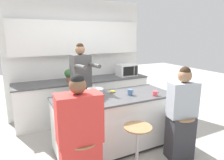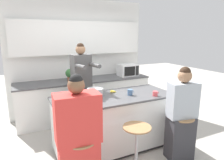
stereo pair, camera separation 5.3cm
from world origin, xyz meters
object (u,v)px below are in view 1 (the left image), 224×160
Objects in this scene: cooking_pot at (95,93)px; fruit_bowl at (70,106)px; potted_plant at (69,74)px; kitchen_island at (114,122)px; bar_stool_center at (137,147)px; person_seated_near at (181,118)px; person_wrapped_blanket at (80,140)px; coffee_cup_far at (155,93)px; person_cooking at (82,91)px; coffee_cup_near at (130,92)px; microwave at (127,70)px; bar_stool_rightmost at (180,134)px; juice_carton at (76,91)px; banana_bunch at (112,91)px.

fruit_bowl is at bearing -146.81° from cooking_pot.
cooking_pot is at bearing -87.99° from potted_plant.
kitchen_island is 2.88× the size of bar_stool_center.
person_seated_near is at bearing -42.48° from kitchen_island.
kitchen_island is 1.33× the size of person_wrapped_blanket.
person_seated_near reaches higher than coffee_cup_far.
person_cooking is at bearing 117.31° from kitchen_island.
person_cooking is 1.01m from fruit_bowl.
kitchen_island is at bearing 16.79° from fruit_bowl.
cooking_pot reaches higher than coffee_cup_near.
person_wrapped_blanket is 1.02× the size of person_seated_near.
person_wrapped_blanket is 3.16× the size of microwave.
juice_carton is (-1.36, 0.90, 0.64)m from bar_stool_rightmost.
fruit_bowl is 1.10× the size of juice_carton.
person_cooking is at bearing 62.94° from juice_carton.
microwave is (1.67, 1.26, 0.02)m from juice_carton.
person_seated_near is at bearing -98.34° from microwave.
kitchen_island is at bearing -126.98° from microwave.
bar_stool_rightmost is 0.74m from coffee_cup_far.
banana_bunch reaches higher than bar_stool_center.
potted_plant is (-0.95, 1.79, 0.09)m from coffee_cup_far.
coffee_cup_near is (0.26, -0.07, 0.50)m from kitchen_island.
coffee_cup_near is (-0.53, 0.63, 0.59)m from bar_stool_rightmost.
potted_plant reaches higher than juice_carton.
cooking_pot is 2.48× the size of banana_bunch.
kitchen_island is 1.13× the size of person_cooking.
kitchen_island is at bearing 44.44° from person_wrapped_blanket.
coffee_cup_far is (0.35, -0.22, -0.01)m from coffee_cup_near.
kitchen_island is 4.22× the size of microwave.
potted_plant reaches higher than coffee_cup_near.
cooking_pot is 0.57m from coffee_cup_near.
person_cooking is 1.33m from coffee_cup_far.
potted_plant reaches higher than fruit_bowl.
microwave is (1.04, 1.27, 0.10)m from banana_bunch.
coffee_cup_near is 1.69m from potted_plant.
coffee_cup_near reaches higher than bar_stool_rightmost.
person_cooking is 6.51× the size of potted_plant.
person_seated_near is at bearing -36.62° from cooking_pot.
person_wrapped_blanket is 13.12× the size of coffee_cup_far.
person_wrapped_blanket is at bearing -163.28° from coffee_cup_far.
person_wrapped_blanket is at bearing -168.63° from person_seated_near.
microwave is (1.09, 2.15, 0.66)m from bar_stool_center.
cooking_pot is at bearing 163.80° from kitchen_island.
coffee_cup_far is 2.03m from potted_plant.
person_seated_near reaches higher than potted_plant.
bar_stool_center is at bearing -90.00° from kitchen_island.
juice_carton is (-0.83, 0.27, 0.05)m from coffee_cup_near.
person_wrapped_blanket is 10.73× the size of banana_bunch.
fruit_bowl is at bearing -124.53° from person_cooking.
coffee_cup_near is at bearing 9.15° from fruit_bowl.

